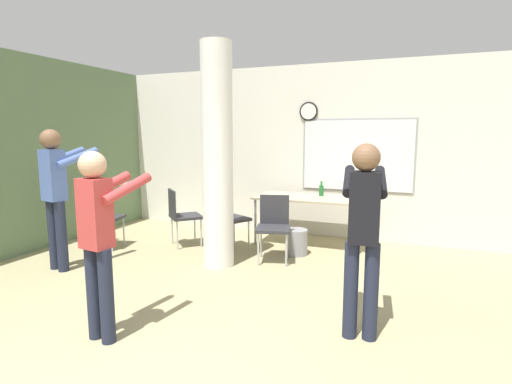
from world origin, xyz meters
TOP-DOWN VIEW (x-y plane):
  - wall_left_accent at (-3.50, 2.50)m, footprint 0.12×7.00m
  - wall_back at (0.01, 5.06)m, footprint 8.00×0.15m
  - support_pillar at (-0.67, 3.00)m, footprint 0.39×0.39m
  - folding_table at (0.17, 4.41)m, footprint 1.65×0.79m
  - bottle_on_table at (0.31, 4.57)m, footprint 0.07×0.07m
  - waste_bin at (0.14, 3.82)m, footprint 0.31×0.31m
  - chair_table_front at (-0.08, 3.46)m, footprint 0.54×0.54m
  - chair_table_left at (-0.87, 3.67)m, footprint 0.60×0.60m
  - chair_by_left_wall at (-2.67, 3.08)m, footprint 0.53×0.53m
  - chair_near_pillar at (-1.60, 3.59)m, footprint 0.62×0.62m
  - person_watching_back at (-2.44, 2.12)m, footprint 0.47×0.68m
  - person_playing_side at (1.27, 1.79)m, footprint 0.41×0.62m
  - person_playing_front at (-0.69, 0.97)m, footprint 0.40×0.63m

SIDE VIEW (x-z plane):
  - waste_bin at x=0.14m, z-range 0.00..0.36m
  - chair_table_front at x=-0.08m, z-range 0.08..0.95m
  - chair_table_left at x=-0.87m, z-range 0.08..0.95m
  - chair_by_left_wall at x=-2.67m, z-range 0.08..0.95m
  - chair_near_pillar at x=-1.60m, z-range 0.08..0.95m
  - folding_table at x=0.17m, z-range 0.32..1.06m
  - bottle_on_table at x=0.31m, z-range 0.71..0.94m
  - person_playing_front at x=-0.69m, z-range 0.14..1.70m
  - person_playing_side at x=1.27m, z-range 0.14..1.76m
  - person_watching_back at x=-2.44m, z-range 0.15..1.90m
  - wall_back at x=0.01m, z-range 0.00..2.80m
  - wall_left_accent at x=-3.50m, z-range 0.00..2.80m
  - support_pillar at x=-0.67m, z-range 0.00..2.80m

